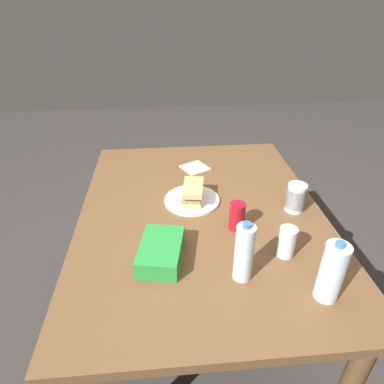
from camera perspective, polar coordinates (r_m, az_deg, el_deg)
ground_plane at (r=2.05m, az=1.29°, el=-21.21°), size 8.00×8.00×0.00m
dining_table at (r=1.57m, az=1.58°, el=-6.06°), size 1.43×1.09×0.77m
paper_plate at (r=1.58m, az=-0.00°, el=-1.36°), size 0.26×0.26×0.01m
sandwich at (r=1.55m, az=0.06°, el=0.01°), size 0.19×0.12×0.08m
soda_can_red at (r=1.39m, az=7.72°, el=-4.13°), size 0.07×0.07×0.12m
chip_bag at (r=1.25m, az=-5.36°, el=-10.08°), size 0.25×0.19×0.07m
water_bottle_tall at (r=1.14m, az=8.90°, el=-10.23°), size 0.07×0.07×0.23m
plastic_cup_stack at (r=1.55m, az=17.37°, el=-0.91°), size 0.08×0.08×0.13m
water_bottle_spare at (r=1.16m, az=22.84°, el=-12.53°), size 0.08×0.08×0.23m
soda_can_silver at (r=1.30m, az=15.95°, el=-8.22°), size 0.07×0.07×0.12m
paper_napkin at (r=1.87m, az=0.52°, el=4.19°), size 0.18×0.18×0.01m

